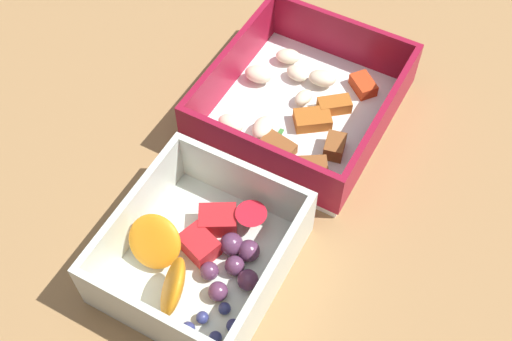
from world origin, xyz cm
name	(u,v)px	position (x,y,z in cm)	size (l,w,h in cm)	color
table_surface	(257,198)	(0.00, 0.00, 1.00)	(80.00, 80.00, 2.00)	#9E7547
pasta_container	(301,104)	(-10.07, 0.23, 3.69)	(19.72, 17.97, 5.56)	white
fruit_bowl	(201,254)	(8.55, -1.12, 4.01)	(15.81, 14.36, 5.67)	silver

